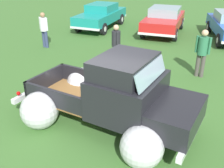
{
  "coord_description": "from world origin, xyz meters",
  "views": [
    {
      "loc": [
        2.24,
        -5.35,
        3.9
      ],
      "look_at": [
        0.0,
        0.55,
        0.87
      ],
      "focal_mm": 42.24,
      "sensor_mm": 36.0,
      "label": 1
    }
  ],
  "objects": [
    {
      "name": "spectator_2",
      "position": [
        -5.09,
        4.97,
        0.94
      ],
      "size": [
        0.54,
        0.41,
        1.65
      ],
      "rotation": [
        0.0,
        0.0,
        1.32
      ],
      "color": "navy",
      "rests_on": "ground"
    },
    {
      "name": "spectator_0",
      "position": [
        2.07,
        3.98,
        0.98
      ],
      "size": [
        0.54,
        0.4,
        1.72
      ],
      "rotation": [
        0.0,
        0.0,
        4.5
      ],
      "color": "#4C4742",
      "rests_on": "ground"
    },
    {
      "name": "spectator_1",
      "position": [
        -1.12,
        3.94,
        0.93
      ],
      "size": [
        0.47,
        0.48,
        1.63
      ],
      "rotation": [
        0.0,
        0.0,
        0.61
      ],
      "color": "navy",
      "rests_on": "ground"
    },
    {
      "name": "lane_cone_0",
      "position": [
        -0.56,
        2.73,
        0.31
      ],
      "size": [
        0.36,
        0.36,
        0.63
      ],
      "color": "black",
      "rests_on": "ground"
    },
    {
      "name": "show_car_0",
      "position": [
        -4.11,
        9.51,
        0.78
      ],
      "size": [
        1.87,
        4.38,
        1.43
      ],
      "rotation": [
        0.0,
        0.0,
        -1.6
      ],
      "color": "black",
      "rests_on": "ground"
    },
    {
      "name": "ground_plane",
      "position": [
        0.0,
        0.0,
        0.0
      ],
      "size": [
        80.0,
        80.0,
        0.0
      ],
      "primitive_type": "plane",
      "color": "#3D6B2D"
    },
    {
      "name": "show_car_1",
      "position": [
        -0.31,
        9.61,
        0.78
      ],
      "size": [
        1.96,
        4.32,
        1.43
      ],
      "rotation": [
        0.0,
        0.0,
        -1.55
      ],
      "color": "black",
      "rests_on": "ground"
    },
    {
      "name": "vintage_pickup_truck",
      "position": [
        0.38,
        -0.06,
        0.76
      ],
      "size": [
        4.86,
        3.33,
        1.96
      ],
      "rotation": [
        0.0,
        0.0,
        -0.16
      ],
      "color": "black",
      "rests_on": "ground"
    }
  ]
}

